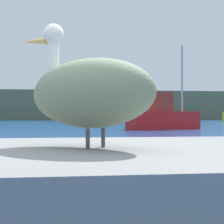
{
  "coord_description": "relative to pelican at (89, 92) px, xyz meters",
  "views": [
    {
      "loc": [
        0.05,
        -2.65,
        0.89
      ],
      "look_at": [
        2.75,
        18.58,
        1.08
      ],
      "focal_mm": 55.38,
      "sensor_mm": 36.0,
      "label": 1
    }
  ],
  "objects": [
    {
      "name": "fishing_boat_red",
      "position": [
        5.74,
        18.39,
        -0.29
      ],
      "size": [
        4.87,
        2.59,
        5.4
      ],
      "rotation": [
        0.0,
        0.0,
        0.29
      ],
      "color": "red",
      "rests_on": "ground"
    },
    {
      "name": "pelican",
      "position": [
        0.0,
        0.0,
        0.0
      ],
      "size": [
        1.17,
        1.13,
        0.99
      ],
      "rotation": [
        0.0,
        0.0,
        2.4
      ],
      "color": "gray",
      "rests_on": "pier_dock"
    },
    {
      "name": "hillside_backdrop",
      "position": [
        -0.21,
        65.01,
        1.55
      ],
      "size": [
        140.0,
        15.92,
        5.23
      ],
      "primitive_type": "cube",
      "color": "#5B664C",
      "rests_on": "ground"
    },
    {
      "name": "pier_dock",
      "position": [
        0.01,
        -0.01,
        -0.74
      ],
      "size": [
        3.49,
        2.38,
        0.64
      ],
      "primitive_type": "cube",
      "color": "gray",
      "rests_on": "ground"
    }
  ]
}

